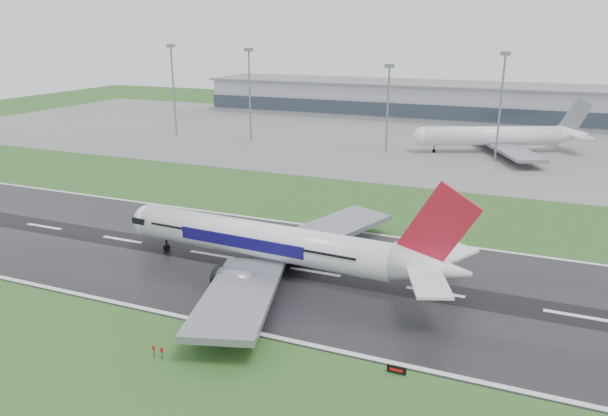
% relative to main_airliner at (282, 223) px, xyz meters
% --- Properties ---
extents(ground, '(520.00, 520.00, 0.00)m').
position_rel_main_airliner_xyz_m(ground, '(4.68, 2.71, -9.05)').
color(ground, '#25521E').
rests_on(ground, ground).
extents(runway, '(400.00, 45.00, 0.10)m').
position_rel_main_airliner_xyz_m(runway, '(4.68, 2.71, -9.00)').
color(runway, black).
rests_on(runway, ground).
extents(apron, '(400.00, 130.00, 0.08)m').
position_rel_main_airliner_xyz_m(apron, '(4.68, 127.71, -9.01)').
color(apron, slate).
rests_on(apron, ground).
extents(terminal, '(240.00, 36.00, 15.00)m').
position_rel_main_airliner_xyz_m(terminal, '(4.68, 187.71, -1.55)').
color(terminal, '#979BA3').
rests_on(terminal, ground).
extents(main_airliner, '(63.76, 61.04, 17.90)m').
position_rel_main_airliner_xyz_m(main_airliner, '(0.00, 0.00, 0.00)').
color(main_airliner, white).
rests_on(main_airliner, runway).
extents(parked_airliner, '(76.94, 74.94, 17.37)m').
position_rel_main_airliner_xyz_m(parked_airliner, '(23.92, 117.34, -0.29)').
color(parked_airliner, white).
rests_on(parked_airliner, apron).
extents(runway_sign, '(2.31, 0.35, 1.04)m').
position_rel_main_airliner_xyz_m(runway_sign, '(24.45, -21.12, -8.53)').
color(runway_sign, black).
rests_on(runway_sign, ground).
extents(floodmast_0, '(0.64, 0.64, 32.54)m').
position_rel_main_airliner_xyz_m(floodmast_0, '(-92.01, 102.71, 7.22)').
color(floodmast_0, gray).
rests_on(floodmast_0, ground).
extents(floodmast_1, '(0.64, 0.64, 31.58)m').
position_rel_main_airliner_xyz_m(floodmast_1, '(-59.90, 102.71, 6.74)').
color(floodmast_1, gray).
rests_on(floodmast_1, ground).
extents(floodmast_2, '(0.64, 0.64, 27.26)m').
position_rel_main_airliner_xyz_m(floodmast_2, '(-9.79, 102.71, 4.58)').
color(floodmast_2, gray).
rests_on(floodmast_2, ground).
extents(floodmast_3, '(0.64, 0.64, 31.57)m').
position_rel_main_airliner_xyz_m(floodmast_3, '(24.68, 102.71, 6.73)').
color(floodmast_3, gray).
rests_on(floodmast_3, ground).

